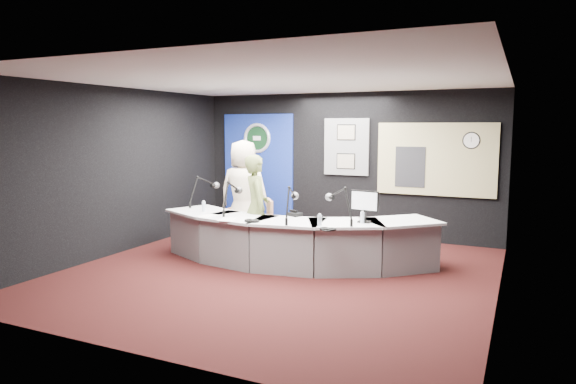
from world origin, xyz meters
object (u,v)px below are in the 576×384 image
at_px(person_woman, 256,207).
at_px(armchair_left, 244,214).
at_px(person_man, 244,192).
at_px(armchair_right, 257,229).
at_px(broadcast_desk, 290,240).

bearing_deg(person_woman, armchair_left, 1.05).
bearing_deg(armchair_left, person_man, 0.00).
relative_size(armchair_left, person_man, 0.56).
bearing_deg(armchair_left, armchair_right, -50.56).
bearing_deg(armchair_right, person_man, -175.60).
distance_m(broadcast_desk, person_man, 1.84).
xyz_separation_m(armchair_right, person_man, (-0.76, 0.92, 0.47)).
relative_size(armchair_left, person_woman, 0.63).
distance_m(armchair_left, person_man, 0.42).
relative_size(broadcast_desk, person_man, 2.37).
height_order(armchair_right, person_man, person_man).
relative_size(broadcast_desk, armchair_right, 4.68).
relative_size(armchair_left, armchair_right, 1.11).
bearing_deg(person_woman, broadcast_desk, -138.00).
distance_m(armchair_left, person_woman, 1.23).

